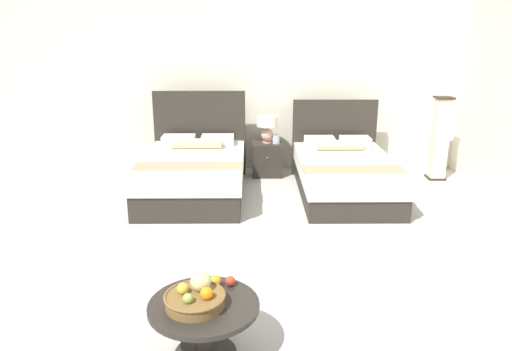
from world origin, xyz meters
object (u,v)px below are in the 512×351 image
object	(u,v)px
vase	(274,139)
coffee_table	(203,318)
floor_lamp_corner	(437,139)
bed_near_window	(192,172)
fruit_bowl	(194,297)
loose_apple	(229,281)
nightstand	(265,159)
table_lamp	(265,125)
bed_near_corner	(342,173)
loose_orange	(214,281)

from	to	relation	value
vase	coffee_table	world-z (taller)	vase
floor_lamp_corner	bed_near_window	bearing A→B (deg)	-168.86
fruit_bowl	floor_lamp_corner	world-z (taller)	floor_lamp_corner
bed_near_window	loose_apple	distance (m)	3.29
bed_near_window	loose_apple	world-z (taller)	bed_near_window
nightstand	floor_lamp_corner	distance (m)	2.61
table_lamp	floor_lamp_corner	distance (m)	2.59
bed_near_corner	vase	bearing A→B (deg)	136.89
table_lamp	floor_lamp_corner	xyz separation A→B (m)	(2.58, -0.19, -0.16)
coffee_table	loose_apple	bearing A→B (deg)	54.34
nightstand	loose_orange	bearing A→B (deg)	-96.47
nightstand	table_lamp	size ratio (longest dim) A/B	1.24
table_lamp	fruit_bowl	xyz separation A→B (m)	(-0.58, -4.38, -0.31)
coffee_table	loose_orange	distance (m)	0.28
fruit_bowl	loose_apple	bearing A→B (deg)	49.56
table_lamp	vase	world-z (taller)	table_lamp
nightstand	coffee_table	world-z (taller)	nightstand
nightstand	loose_apple	size ratio (longest dim) A/B	6.98
bed_near_corner	coffee_table	size ratio (longest dim) A/B	2.71
nightstand	loose_orange	xyz separation A→B (m)	(-0.47, -4.12, 0.20)
bed_near_window	loose_orange	bearing A→B (deg)	-80.21
loose_orange	floor_lamp_corner	size ratio (longest dim) A/B	0.07
bed_near_window	nightstand	world-z (taller)	bed_near_window
table_lamp	floor_lamp_corner	bearing A→B (deg)	-4.32
bed_near_corner	table_lamp	bearing A→B (deg)	138.91
nightstand	floor_lamp_corner	size ratio (longest dim) A/B	0.41
table_lamp	fruit_bowl	distance (m)	4.43
loose_apple	coffee_table	bearing A→B (deg)	-125.66
bed_near_corner	loose_apple	bearing A→B (deg)	-113.49
fruit_bowl	loose_apple	world-z (taller)	fruit_bowl
fruit_bowl	table_lamp	bearing A→B (deg)	82.48
nightstand	coffee_table	distance (m)	4.38
bed_near_corner	floor_lamp_corner	distance (m)	1.72
table_lamp	coffee_table	xyz separation A→B (m)	(-0.53, -4.36, -0.49)
nightstand	table_lamp	xyz separation A→B (m)	(-0.00, 0.02, 0.53)
fruit_bowl	loose_orange	distance (m)	0.27
loose_orange	bed_near_window	bearing A→B (deg)	99.79
fruit_bowl	vase	bearing A→B (deg)	80.63
nightstand	table_lamp	distance (m)	0.53
bed_near_corner	floor_lamp_corner	bearing A→B (deg)	24.89
nightstand	table_lamp	world-z (taller)	table_lamp
coffee_table	loose_apple	distance (m)	0.33
coffee_table	loose_apple	xyz separation A→B (m)	(0.17, 0.24, 0.15)
vase	loose_apple	world-z (taller)	vase
bed_near_window	floor_lamp_corner	world-z (taller)	bed_near_window
vase	floor_lamp_corner	xyz separation A→B (m)	(2.44, -0.13, 0.04)
nightstand	loose_orange	distance (m)	4.15
loose_apple	floor_lamp_corner	bearing A→B (deg)	53.26
loose_apple	fruit_bowl	bearing A→B (deg)	-130.44
vase	fruit_bowl	bearing A→B (deg)	-99.37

